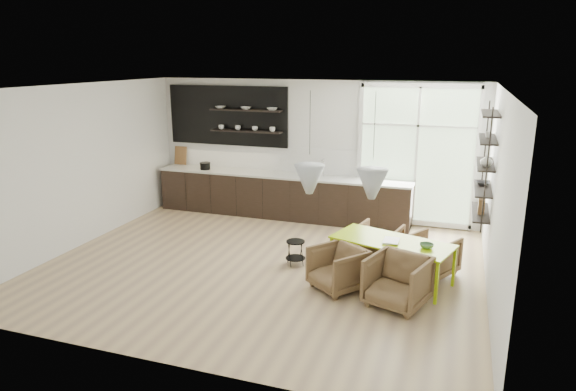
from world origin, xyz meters
The scene contains 11 objects.
room centered at (0.58, 1.10, 1.46)m, with size 7.02×6.01×2.91m.
kitchen_run centered at (-0.69, 2.69, 0.60)m, with size 5.54×0.69×2.75m.
right_shelving centered at (3.36, 1.17, 1.65)m, with size 0.26×1.22×1.90m.
dining_table centered at (2.10, 0.08, 0.61)m, with size 1.94×1.30×0.65m.
armchair_back_left centered at (1.79, 0.79, 0.32)m, with size 0.69×0.71×0.64m, color brown.
armchair_back_right centered at (2.68, 0.54, 0.32)m, with size 0.68×0.70×0.64m, color brown.
armchair_front_left centered at (1.40, -0.48, 0.33)m, with size 0.70×0.72×0.65m, color brown.
armchair_front_right centered at (2.29, -0.72, 0.36)m, with size 0.76×0.78×0.71m, color brown.
wire_stool centered at (0.52, 0.21, 0.27)m, with size 0.33×0.33×0.41m.
table_book centered at (1.97, 0.02, 0.67)m, with size 0.23×0.31×0.03m, color white.
table_bowl centered at (2.62, -0.07, 0.68)m, with size 0.20×0.20×0.06m, color #4B7449.
Camera 1 is at (2.96, -7.37, 3.33)m, focal length 32.00 mm.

